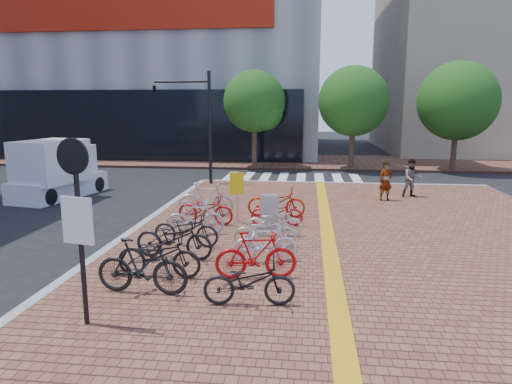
# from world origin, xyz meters

# --- Properties ---
(ground) EXTENTS (120.00, 120.00, 0.00)m
(ground) POSITION_xyz_m (0.00, 0.00, 0.00)
(ground) COLOR black
(ground) RESTS_ON ground
(tactile_strip) EXTENTS (0.40, 34.00, 0.01)m
(tactile_strip) POSITION_xyz_m (2.00, -5.00, 0.16)
(tactile_strip) COLOR gold
(tactile_strip) RESTS_ON sidewalk
(kerb_north) EXTENTS (14.00, 0.25, 0.15)m
(kerb_north) POSITION_xyz_m (3.00, 12.00, 0.08)
(kerb_north) COLOR gray
(kerb_north) RESTS_ON ground
(far_sidewalk) EXTENTS (70.00, 8.00, 0.15)m
(far_sidewalk) POSITION_xyz_m (0.00, 21.00, 0.07)
(far_sidewalk) COLOR brown
(far_sidewalk) RESTS_ON ground
(building_beige) EXTENTS (20.00, 18.00, 18.00)m
(building_beige) POSITION_xyz_m (18.00, 32.00, 9.00)
(building_beige) COLOR gray
(building_beige) RESTS_ON ground
(crosswalk) EXTENTS (7.50, 4.00, 0.01)m
(crosswalk) POSITION_xyz_m (0.50, 14.00, 0.01)
(crosswalk) COLOR silver
(crosswalk) RESTS_ON ground
(street_trees) EXTENTS (16.20, 4.60, 6.35)m
(street_trees) POSITION_xyz_m (5.04, 17.45, 4.10)
(street_trees) COLOR #38281E
(street_trees) RESTS_ON far_sidewalk
(bike_0) EXTENTS (1.96, 0.63, 1.16)m
(bike_0) POSITION_xyz_m (-1.93, -2.36, 0.73)
(bike_0) COLOR black
(bike_0) RESTS_ON sidewalk
(bike_1) EXTENTS (1.95, 0.73, 1.01)m
(bike_1) POSITION_xyz_m (-1.90, -1.42, 0.66)
(bike_1) COLOR black
(bike_1) RESTS_ON sidewalk
(bike_2) EXTENTS (2.06, 0.88, 1.05)m
(bike_2) POSITION_xyz_m (-1.93, -0.15, 0.68)
(bike_2) COLOR black
(bike_2) RESTS_ON sidewalk
(bike_3) EXTENTS (1.89, 0.82, 0.97)m
(bike_3) POSITION_xyz_m (-1.90, 0.89, 0.63)
(bike_3) COLOR black
(bike_3) RESTS_ON sidewalk
(bike_4) EXTENTS (1.81, 0.83, 1.05)m
(bike_4) POSITION_xyz_m (-1.92, 1.96, 0.67)
(bike_4) COLOR silver
(bike_4) RESTS_ON sidewalk
(bike_5) EXTENTS (1.96, 0.95, 0.99)m
(bike_5) POSITION_xyz_m (-1.90, 3.28, 0.64)
(bike_5) COLOR #A80F0C
(bike_5) RESTS_ON sidewalk
(bike_6) EXTENTS (1.97, 0.67, 1.17)m
(bike_6) POSITION_xyz_m (-2.14, 4.43, 0.73)
(bike_6) COLOR #B5B5BA
(bike_6) RESTS_ON sidewalk
(bike_7) EXTENTS (1.83, 0.80, 0.93)m
(bike_7) POSITION_xyz_m (0.30, -2.65, 0.62)
(bike_7) COLOR black
(bike_7) RESTS_ON sidewalk
(bike_8) EXTENTS (1.88, 0.83, 1.09)m
(bike_8) POSITION_xyz_m (0.27, -1.27, 0.69)
(bike_8) COLOR red
(bike_8) RESTS_ON sidewalk
(bike_9) EXTENTS (1.66, 0.77, 0.96)m
(bike_9) POSITION_xyz_m (0.37, -0.16, 0.63)
(bike_9) COLOR silver
(bike_9) RESTS_ON sidewalk
(bike_10) EXTENTS (1.76, 0.81, 0.89)m
(bike_10) POSITION_xyz_m (0.26, 1.03, 0.59)
(bike_10) COLOR #AFAFB4
(bike_10) RESTS_ON sidewalk
(bike_11) EXTENTS (1.70, 0.74, 0.87)m
(bike_11) POSITION_xyz_m (0.41, 2.13, 0.58)
(bike_11) COLOR silver
(bike_11) RESTS_ON sidewalk
(bike_12) EXTENTS (1.68, 0.65, 0.87)m
(bike_12) POSITION_xyz_m (0.41, 3.34, 0.59)
(bike_12) COLOR red
(bike_12) RESTS_ON sidewalk
(bike_13) EXTENTS (2.01, 0.74, 1.05)m
(bike_13) POSITION_xyz_m (0.32, 4.49, 0.67)
(bike_13) COLOR red
(bike_13) RESTS_ON sidewalk
(pedestrian_a) EXTENTS (0.66, 0.54, 1.58)m
(pedestrian_a) POSITION_xyz_m (4.51, 7.78, 0.94)
(pedestrian_a) COLOR gray
(pedestrian_a) RESTS_ON sidewalk
(pedestrian_b) EXTENTS (0.85, 0.71, 1.59)m
(pedestrian_b) POSITION_xyz_m (5.73, 8.69, 0.94)
(pedestrian_b) COLOR #4E5662
(pedestrian_b) RESTS_ON sidewalk
(utility_box) EXTENTS (0.59, 0.51, 1.09)m
(utility_box) POSITION_xyz_m (0.22, 2.87, 0.70)
(utility_box) COLOR #A8A8AC
(utility_box) RESTS_ON sidewalk
(yellow_sign) EXTENTS (0.45, 0.16, 1.68)m
(yellow_sign) POSITION_xyz_m (-0.89, 3.52, 1.31)
(yellow_sign) COLOR #B7B7BC
(yellow_sign) RESTS_ON sidewalk
(notice_sign) EXTENTS (0.60, 0.20, 3.28)m
(notice_sign) POSITION_xyz_m (-2.45, -3.79, 2.22)
(notice_sign) COLOR black
(notice_sign) RESTS_ON sidewalk
(traffic_light_pole) EXTENTS (2.91, 1.12, 5.42)m
(traffic_light_pole) POSITION_xyz_m (-4.65, 11.04, 3.89)
(traffic_light_pole) COLOR black
(traffic_light_pole) RESTS_ON sidewalk
(box_truck) EXTENTS (2.68, 4.65, 2.53)m
(box_truck) POSITION_xyz_m (-9.45, 7.61, 1.19)
(box_truck) COLOR white
(box_truck) RESTS_ON ground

